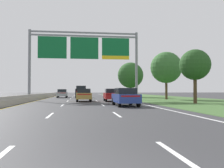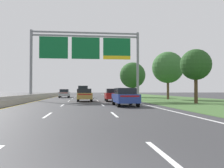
# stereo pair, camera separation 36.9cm
# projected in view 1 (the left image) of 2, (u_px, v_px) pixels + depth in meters

# --- Properties ---
(ground_plane) EXTENTS (220.00, 220.00, 0.00)m
(ground_plane) POSITION_uv_depth(u_px,v_px,m) (82.00, 99.00, 38.04)
(ground_plane) COLOR #333335
(lane_striping) EXTENTS (11.96, 106.00, 0.01)m
(lane_striping) POSITION_uv_depth(u_px,v_px,m) (82.00, 99.00, 37.58)
(lane_striping) COLOR white
(lane_striping) RESTS_ON ground
(grass_verge_right) EXTENTS (14.00, 110.00, 0.02)m
(grass_verge_right) POSITION_uv_depth(u_px,v_px,m) (169.00, 99.00, 39.79)
(grass_verge_right) COLOR #3D602D
(grass_verge_right) RESTS_ON ground
(median_barrier_concrete) EXTENTS (0.60, 110.00, 0.85)m
(median_barrier_concrete) POSITION_uv_depth(u_px,v_px,m) (38.00, 97.00, 37.22)
(median_barrier_concrete) COLOR #A8A399
(median_barrier_concrete) RESTS_ON ground
(overhead_sign_gantry) EXTENTS (15.06, 0.42, 9.59)m
(overhead_sign_gantry) POSITION_uv_depth(u_px,v_px,m) (84.00, 51.00, 33.96)
(overhead_sign_gantry) COLOR gray
(overhead_sign_gantry) RESTS_ON ground
(pickup_truck_black) EXTENTS (2.03, 5.41, 2.20)m
(pickup_truck_black) POSITION_uv_depth(u_px,v_px,m) (81.00, 92.00, 44.44)
(pickup_truck_black) COLOR black
(pickup_truck_black) RESTS_ON ground
(car_gold_centre_lane_sedan) EXTENTS (1.83, 4.40, 1.57)m
(car_gold_centre_lane_sedan) POSITION_uv_depth(u_px,v_px,m) (84.00, 95.00, 30.42)
(car_gold_centre_lane_sedan) COLOR #A38438
(car_gold_centre_lane_sedan) RESTS_ON ground
(car_silver_left_lane_sedan) EXTENTS (1.85, 4.41, 1.57)m
(car_silver_left_lane_sedan) POSITION_uv_depth(u_px,v_px,m) (62.00, 93.00, 45.92)
(car_silver_left_lane_sedan) COLOR #B2B5BA
(car_silver_left_lane_sedan) RESTS_ON ground
(car_red_right_lane_sedan) EXTENTS (1.93, 4.45, 1.57)m
(car_red_right_lane_sedan) POSITION_uv_depth(u_px,v_px,m) (112.00, 95.00, 30.82)
(car_red_right_lane_sedan) COLOR maroon
(car_red_right_lane_sedan) RESTS_ON ground
(car_blue_right_lane_sedan) EXTENTS (1.89, 4.43, 1.57)m
(car_blue_right_lane_sedan) POSITION_uv_depth(u_px,v_px,m) (125.00, 97.00, 21.50)
(car_blue_right_lane_sedan) COLOR navy
(car_blue_right_lane_sedan) RESTS_ON ground
(roadside_tree_near) EXTENTS (3.21, 3.21, 5.65)m
(roadside_tree_near) POSITION_uv_depth(u_px,v_px,m) (195.00, 65.00, 25.68)
(roadside_tree_near) COLOR #4C3823
(roadside_tree_near) RESTS_ON ground
(roadside_tree_mid) EXTENTS (4.73, 4.73, 7.19)m
(roadside_tree_mid) POSITION_uv_depth(u_px,v_px,m) (166.00, 68.00, 37.23)
(roadside_tree_mid) COLOR #4C3823
(roadside_tree_mid) RESTS_ON ground
(roadside_tree_far) EXTENTS (5.16, 5.16, 6.99)m
(roadside_tree_far) POSITION_uv_depth(u_px,v_px,m) (130.00, 75.00, 49.43)
(roadside_tree_far) COLOR #4C3823
(roadside_tree_far) RESTS_ON ground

